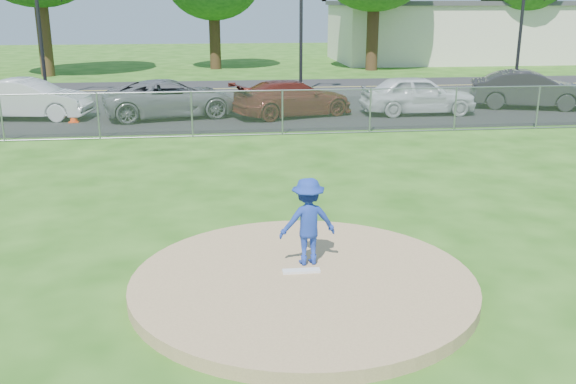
% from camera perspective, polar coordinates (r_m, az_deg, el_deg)
% --- Properties ---
extents(ground, '(120.00, 120.00, 0.00)m').
position_cam_1_polar(ground, '(19.68, -2.76, 3.86)').
color(ground, '#225312').
rests_on(ground, ground).
extents(pitchers_mound, '(5.40, 5.40, 0.20)m').
position_cam_1_polar(pitchers_mound, '(10.18, 1.34, -8.10)').
color(pitchers_mound, '#A38359').
rests_on(pitchers_mound, ground).
extents(pitching_rubber, '(0.60, 0.15, 0.04)m').
position_cam_1_polar(pitching_rubber, '(10.31, 1.19, -7.03)').
color(pitching_rubber, white).
rests_on(pitching_rubber, pitchers_mound).
extents(chain_link_fence, '(40.00, 0.06, 1.50)m').
position_cam_1_polar(chain_link_fence, '(21.49, -3.17, 6.99)').
color(chain_link_fence, gray).
rests_on(chain_link_fence, ground).
extents(parking_lot, '(50.00, 8.00, 0.01)m').
position_cam_1_polar(parking_lot, '(26.04, -3.79, 7.03)').
color(parking_lot, black).
rests_on(parking_lot, ground).
extents(street, '(60.00, 7.00, 0.01)m').
position_cam_1_polar(street, '(33.45, -4.51, 9.16)').
color(street, '#232326').
rests_on(street, ground).
extents(commercial_building, '(16.40, 9.40, 4.30)m').
position_cam_1_polar(commercial_building, '(50.27, 13.79, 13.73)').
color(commercial_building, beige).
rests_on(commercial_building, ground).
extents(traffic_signal_left, '(1.28, 0.20, 5.60)m').
position_cam_1_polar(traffic_signal_left, '(32.03, -20.83, 13.86)').
color(traffic_signal_left, black).
rests_on(traffic_signal_left, ground).
extents(traffic_signal_right, '(1.28, 0.20, 5.60)m').
position_cam_1_polar(traffic_signal_right, '(34.83, 20.40, 14.05)').
color(traffic_signal_right, black).
rests_on(traffic_signal_right, ground).
extents(pitcher, '(1.00, 0.65, 1.45)m').
position_cam_1_polar(pitcher, '(10.40, 1.78, -2.64)').
color(pitcher, '#1C369A').
rests_on(pitcher, pitchers_mound).
extents(traffic_cone, '(0.32, 0.32, 0.62)m').
position_cam_1_polar(traffic_cone, '(25.19, -18.54, 6.60)').
color(traffic_cone, '#E83C0C').
rests_on(traffic_cone, parking_lot).
extents(parked_car_white, '(4.76, 2.28, 1.51)m').
position_cam_1_polar(parked_car_white, '(26.47, -22.05, 7.67)').
color(parked_car_white, silver).
rests_on(parked_car_white, parking_lot).
extents(parked_car_gray, '(5.58, 3.47, 1.44)m').
position_cam_1_polar(parked_car_gray, '(25.37, -10.30, 8.20)').
color(parked_car_gray, slate).
rests_on(parked_car_gray, parking_lot).
extents(parked_car_darkred, '(5.13, 3.36, 1.38)m').
position_cam_1_polar(parked_car_darkred, '(25.18, 0.45, 8.33)').
color(parked_car_darkred, '#5A1D16').
rests_on(parked_car_darkred, parking_lot).
extents(parked_car_pearl, '(4.49, 1.81, 1.53)m').
position_cam_1_polar(parked_car_pearl, '(26.18, 11.48, 8.49)').
color(parked_car_pearl, silver).
rests_on(parked_car_pearl, parking_lot).
extents(parked_car_charcoal, '(4.96, 2.96, 1.54)m').
position_cam_1_polar(parked_car_charcoal, '(28.90, 20.65, 8.52)').
color(parked_car_charcoal, '#242426').
rests_on(parked_car_charcoal, parking_lot).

